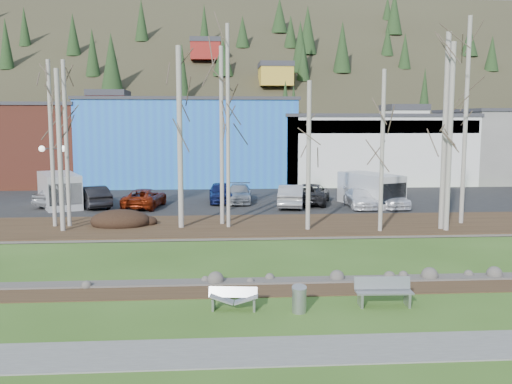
{
  "coord_description": "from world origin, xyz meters",
  "views": [
    {
      "loc": [
        -3.46,
        -18.15,
        6.22
      ],
      "look_at": [
        -1.38,
        11.13,
        2.5
      ],
      "focal_mm": 40.0,
      "sensor_mm": 36.0,
      "label": 1
    }
  ],
  "objects": [
    {
      "name": "birch_7",
      "position": [
        9.17,
        12.59,
        5.55
      ],
      "size": [
        0.29,
        0.29,
        10.79
      ],
      "color": "#B5AEA4",
      "rests_on": "far_bank"
    },
    {
      "name": "ground",
      "position": [
        0.0,
        0.0,
        0.0
      ],
      "size": [
        200.0,
        200.0,
        0.0
      ],
      "primitive_type": "plane",
      "color": "#325819",
      "rests_on": "ground"
    },
    {
      "name": "litter_bin",
      "position": [
        -0.8,
        -0.4,
        0.4
      ],
      "size": [
        0.48,
        0.48,
        0.81
      ],
      "primitive_type": "cylinder",
      "rotation": [
        0.0,
        0.0,
        -0.04
      ],
      "color": "#9D9FA1",
      "rests_on": "ground"
    },
    {
      "name": "dirt_strip",
      "position": [
        0.0,
        2.1,
        0.01
      ],
      "size": [
        80.0,
        1.8,
        0.03
      ],
      "primitive_type": "cube",
      "color": "#382616",
      "rests_on": "ground"
    },
    {
      "name": "car_1",
      "position": [
        -12.06,
        22.11,
        0.89
      ],
      "size": [
        3.41,
        4.8,
        1.5
      ],
      "primitive_type": "imported",
      "rotation": [
        0.0,
        0.0,
        3.59
      ],
      "color": "black",
      "rests_on": "parking_lot"
    },
    {
      "name": "car_4",
      "position": [
        -3.06,
        23.75,
        0.89
      ],
      "size": [
        1.87,
        4.43,
        1.49
      ],
      "primitive_type": "imported",
      "rotation": [
        0.0,
        0.0,
        0.02
      ],
      "color": "#121B4F",
      "rests_on": "parking_lot"
    },
    {
      "name": "hillside",
      "position": [
        0.0,
        84.0,
        17.5
      ],
      "size": [
        160.0,
        72.0,
        35.0
      ],
      "primitive_type": null,
      "color": "#332D1E",
      "rests_on": "ground"
    },
    {
      "name": "near_bank_rocks",
      "position": [
        0.0,
        3.1,
        0.0
      ],
      "size": [
        80.0,
        0.8,
        0.5
      ],
      "primitive_type": null,
      "color": "#47423D",
      "rests_on": "ground"
    },
    {
      "name": "building_white",
      "position": [
        12.0,
        38.98,
        3.41
      ],
      "size": [
        18.36,
        12.24,
        6.8
      ],
      "color": "silver",
      "rests_on": "ground"
    },
    {
      "name": "far_bank_rocks",
      "position": [
        0.0,
        11.3,
        0.0
      ],
      "size": [
        80.0,
        0.8,
        0.46
      ],
      "primitive_type": null,
      "color": "#47423D",
      "rests_on": "ground"
    },
    {
      "name": "van_grey",
      "position": [
        -14.39,
        22.34,
        1.31
      ],
      "size": [
        4.19,
        5.81,
        2.35
      ],
      "rotation": [
        0.0,
        0.0,
        0.41
      ],
      "color": "silver",
      "rests_on": "parking_lot"
    },
    {
      "name": "birch_10",
      "position": [
        -11.9,
        14.9,
        4.86
      ],
      "size": [
        0.23,
        0.23,
        9.42
      ],
      "color": "#B5AEA4",
      "rests_on": "far_bank"
    },
    {
      "name": "street_lamp",
      "position": [
        -13.93,
        19.35,
        3.63
      ],
      "size": [
        1.69,
        0.48,
        4.44
      ],
      "rotation": [
        0.0,
        0.0,
        0.07
      ],
      "color": "#262628",
      "rests_on": "parking_lot"
    },
    {
      "name": "van_white",
      "position": [
        7.72,
        21.58,
        1.27
      ],
      "size": [
        4.01,
        5.58,
        2.25
      ],
      "rotation": [
        0.0,
        0.0,
        0.41
      ],
      "color": "white",
      "rests_on": "parking_lot"
    },
    {
      "name": "car_8",
      "position": [
        6.61,
        20.67,
        0.78
      ],
      "size": [
        1.88,
        4.43,
        1.28
      ],
      "primitive_type": "imported",
      "rotation": [
        0.0,
        0.0,
        -0.02
      ],
      "color": "white",
      "rests_on": "parking_lot"
    },
    {
      "name": "birch_2",
      "position": [
        -5.44,
        14.01,
        5.21
      ],
      "size": [
        0.3,
        0.3,
        10.12
      ],
      "color": "#B5AEA4",
      "rests_on": "far_bank"
    },
    {
      "name": "car_0",
      "position": [
        -14.31,
        22.93,
        0.94
      ],
      "size": [
        3.85,
        5.03,
        1.6
      ],
      "primitive_type": "imported",
      "rotation": [
        0.0,
        0.0,
        2.66
      ],
      "color": "#BCBCBE",
      "rests_on": "parking_lot"
    },
    {
      "name": "bench_intact",
      "position": [
        2.14,
        0.1,
        0.48
      ],
      "size": [
        1.93,
        0.66,
        0.96
      ],
      "rotation": [
        0.0,
        0.0,
        -0.04
      ],
      "color": "#9D9FA1",
      "rests_on": "ground"
    },
    {
      "name": "car_5",
      "position": [
        1.82,
        21.23,
        0.93
      ],
      "size": [
        2.48,
        5.03,
        1.59
      ],
      "primitive_type": "imported",
      "rotation": [
        0.0,
        0.0,
        2.97
      ],
      "color": "#B5B5B8",
      "rests_on": "parking_lot"
    },
    {
      "name": "far_bank",
      "position": [
        0.0,
        14.5,
        0.07
      ],
      "size": [
        80.0,
        7.0,
        0.15
      ],
      "primitive_type": "cube",
      "color": "#382616",
      "rests_on": "ground"
    },
    {
      "name": "birch_8",
      "position": [
        9.27,
        12.13,
        5.26
      ],
      "size": [
        0.28,
        0.28,
        10.22
      ],
      "color": "#B5AEA4",
      "rests_on": "far_bank"
    },
    {
      "name": "birch_4",
      "position": [
        1.65,
        12.92,
        4.25
      ],
      "size": [
        0.25,
        0.25,
        8.19
      ],
      "color": "#B5AEA4",
      "rests_on": "far_bank"
    },
    {
      "name": "bench_damaged",
      "position": [
        -2.91,
        0.07,
        0.36
      ],
      "size": [
        1.66,
        0.71,
        0.72
      ],
      "rotation": [
        0.0,
        0.0,
        -0.12
      ],
      "color": "#9D9FA1",
      "rests_on": "ground"
    },
    {
      "name": "building_blue",
      "position": [
        -6.0,
        39.0,
        4.16
      ],
      "size": [
        20.4,
        12.24,
        8.3
      ],
      "color": "blue",
      "rests_on": "ground"
    },
    {
      "name": "birch_6",
      "position": [
        5.56,
        12.19,
        4.53
      ],
      "size": [
        0.22,
        0.22,
        8.76
      ],
      "color": "#B5AEA4",
      "rests_on": "far_bank"
    },
    {
      "name": "river",
      "position": [
        0.0,
        7.2,
        0.0
      ],
      "size": [
        80.0,
        8.0,
        0.9
      ],
      "primitive_type": null,
      "color": "black",
      "rests_on": "ground"
    },
    {
      "name": "car_6",
      "position": [
        3.46,
        22.67,
        0.88
      ],
      "size": [
        3.74,
        5.78,
        1.48
      ],
      "primitive_type": "imported",
      "rotation": [
        0.0,
        0.0,
        2.88
      ],
      "color": "#29282B",
      "rests_on": "parking_lot"
    },
    {
      "name": "building_brick",
      "position": [
        -24.0,
        39.0,
        3.91
      ],
      "size": [
        16.32,
        12.24,
        7.8
      ],
      "color": "brown",
      "rests_on": "ground"
    },
    {
      "name": "birch_5",
      "position": [
        -3.1,
        14.99,
        5.27
      ],
      "size": [
        0.24,
        0.24,
        10.24
      ],
      "color": "#B5AEA4",
      "rests_on": "far_bank"
    },
    {
      "name": "birch_3",
      "position": [
        -2.76,
        13.95,
        5.81
      ],
      "size": [
        0.21,
        0.21,
        11.33
      ],
      "color": "#B5AEA4",
      "rests_on": "far_bank"
    },
    {
      "name": "dirt_mound",
      "position": [
        -9.01,
        14.86,
        0.49
      ],
      "size": [
        3.44,
        2.43,
        0.67
      ],
      "primitive_type": "ellipsoid",
      "color": "black",
      "rests_on": "far_bank"
    },
    {
      "name": "parking_lot",
      "position": [
        0.0,
        25.0,
        0.07
      ],
      "size": [
        80.0,
        14.0,
        0.14
      ],
      "primitive_type": "cube",
      "color": "black",
      "rests_on": "ground"
    },
    {
      "name": "car_3",
      "position": [
        -1.76,
        23.63,
        0.8
      ],
      "size": [
        2.2,
        4.68,
        1.32
      ],
      "primitive_type": "imported",
      "rotation": [
        0.0,
        0.0,
        -0.08
      ],
      "color": "#999DA1",
      "rests_on": "parking_lot"
    },
    {
      "name": "footpath",
      "position": [
        0.0,
        -3.5,
        0.02
      ],
      "size": [
        80.0,
        2.0,
        0.04
      ],
      "primitive_type": "cube",
      "color": "slate",
      "rests_on": "ground"
    },
    {
      "name": "birch_1",
      "position": [
        -12.72,
        14.9,
        4.86
      ],
      "size": [
        0.23,
        0.23,
        9.42
      ],
      "color": "#B5AEA4",
      "rests_on": "far_bank"
    },
    {
      "name": "car_7",
      "position": [
        8.83,
        20.67,
        0.78
      ],
      "size": [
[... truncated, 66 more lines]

